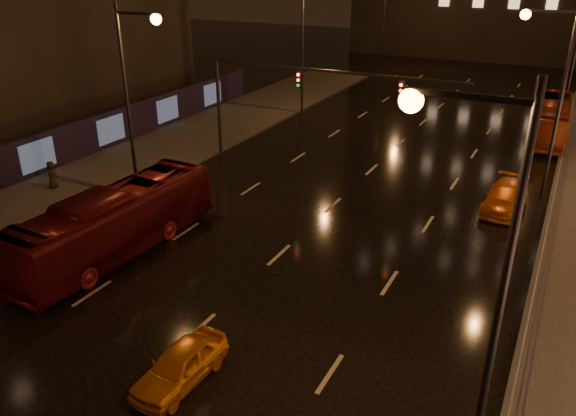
{
  "coord_description": "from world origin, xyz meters",
  "views": [
    {
      "loc": [
        10.16,
        -8.9,
        11.92
      ],
      "look_at": [
        0.61,
        9.68,
        2.5
      ],
      "focal_mm": 35.0,
      "sensor_mm": 36.0,
      "label": 1
    }
  ],
  "objects_px": {
    "pedestrian_c": "(52,175)",
    "bus_red": "(116,222)",
    "bus_curb": "(551,119)",
    "taxi_near": "(180,365)",
    "taxi_far": "(505,197)"
  },
  "relations": [
    {
      "from": "pedestrian_c",
      "to": "bus_red",
      "type": "bearing_deg",
      "value": -137.68
    },
    {
      "from": "bus_curb",
      "to": "taxi_near",
      "type": "bearing_deg",
      "value": -105.26
    },
    {
      "from": "bus_curb",
      "to": "taxi_near",
      "type": "xyz_separation_m",
      "value": [
        -7.93,
        -32.24,
        -0.78
      ]
    },
    {
      "from": "bus_red",
      "to": "pedestrian_c",
      "type": "relative_size",
      "value": 6.83
    },
    {
      "from": "taxi_near",
      "to": "taxi_far",
      "type": "height_order",
      "value": "taxi_far"
    },
    {
      "from": "bus_curb",
      "to": "pedestrian_c",
      "type": "xyz_separation_m",
      "value": [
        -23.63,
        -23.03,
        -0.47
      ]
    },
    {
      "from": "bus_curb",
      "to": "taxi_far",
      "type": "distance_m",
      "value": 14.3
    },
    {
      "from": "bus_curb",
      "to": "taxi_far",
      "type": "bearing_deg",
      "value": -95.46
    },
    {
      "from": "taxi_far",
      "to": "pedestrian_c",
      "type": "xyz_separation_m",
      "value": [
        -22.63,
        -8.78,
        0.26
      ]
    },
    {
      "from": "bus_red",
      "to": "taxi_far",
      "type": "relative_size",
      "value": 2.33
    },
    {
      "from": "bus_red",
      "to": "taxi_far",
      "type": "xyz_separation_m",
      "value": [
        14.37,
        12.58,
        -0.8
      ]
    },
    {
      "from": "bus_curb",
      "to": "taxi_far",
      "type": "relative_size",
      "value": 2.2
    },
    {
      "from": "bus_red",
      "to": "taxi_near",
      "type": "height_order",
      "value": "bus_red"
    },
    {
      "from": "bus_curb",
      "to": "taxi_far",
      "type": "height_order",
      "value": "bus_curb"
    },
    {
      "from": "taxi_near",
      "to": "pedestrian_c",
      "type": "relative_size",
      "value": 2.29
    }
  ]
}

